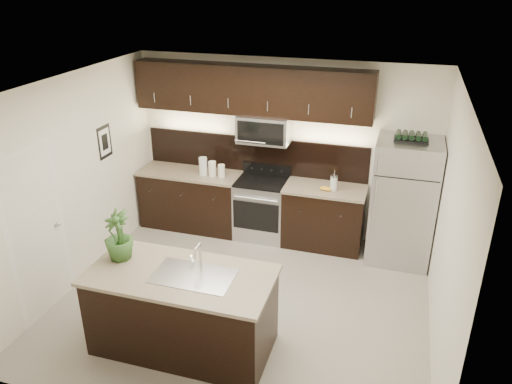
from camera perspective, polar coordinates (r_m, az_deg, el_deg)
ground at (r=6.46m, az=-1.46°, el=-12.28°), size 4.50×4.50×0.00m
room_walls at (r=5.61m, az=-2.83°, el=1.74°), size 4.52×4.02×2.71m
counter_run at (r=7.71m, az=-0.82°, el=-1.67°), size 3.51×0.65×0.94m
upper_fixtures at (r=7.27m, az=-0.34°, el=10.71°), size 3.49×0.40×1.66m
island at (r=5.58m, az=-8.38°, el=-13.23°), size 1.96×0.96×0.94m
sink_faucet at (r=5.25m, az=-7.14°, el=-9.31°), size 0.84×0.50×0.28m
refrigerator at (r=7.19m, az=16.43°, el=-1.07°), size 0.86×0.77×1.78m
wine_rack at (r=6.85m, az=17.35°, el=6.02°), size 0.44×0.27×0.10m
plant at (r=5.57m, az=-15.47°, el=-4.80°), size 0.41×0.41×0.56m
canisters at (r=7.62m, az=-5.27°, el=2.75°), size 0.41×0.13×0.28m
french_press at (r=7.17m, az=8.88°, el=1.06°), size 0.10×0.10×0.30m
bananas at (r=7.20m, az=7.65°, el=0.48°), size 0.18×0.16×0.05m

